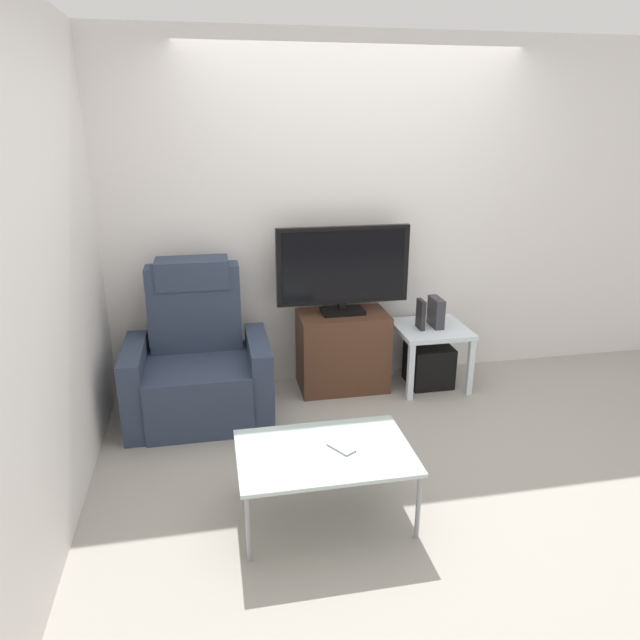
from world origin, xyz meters
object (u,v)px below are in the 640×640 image
at_px(television, 343,268).
at_px(side_table, 431,336).
at_px(game_console, 436,312).
at_px(book_upright, 421,314).
at_px(coffee_table, 324,455).
at_px(recliner_armchair, 198,364).
at_px(tv_stand, 343,351).
at_px(cell_phone, 341,448).
at_px(subwoofer_box, 429,364).

height_order(television, side_table, television).
xyz_separation_m(side_table, game_console, (0.04, 0.01, 0.19)).
bearing_deg(book_upright, television, 169.43).
height_order(book_upright, coffee_table, book_upright).
xyz_separation_m(television, book_upright, (0.59, -0.11, -0.36)).
bearing_deg(recliner_armchair, tv_stand, 9.88).
bearing_deg(tv_stand, side_table, -5.87).
height_order(tv_stand, side_table, tv_stand).
distance_m(television, game_console, 0.81).
distance_m(coffee_table, cell_phone, 0.09).
xyz_separation_m(television, cell_phone, (-0.36, -1.52, -0.56)).
height_order(tv_stand, television, television).
bearing_deg(tv_stand, coffee_table, -106.59).
distance_m(television, cell_phone, 1.66).
distance_m(recliner_armchair, cell_phone, 1.48).
bearing_deg(side_table, tv_stand, 174.13).
bearing_deg(game_console, cell_phone, -126.92).
relative_size(television, cell_phone, 6.65).
height_order(tv_stand, book_upright, book_upright).
distance_m(television, subwoofer_box, 1.05).
height_order(television, subwoofer_box, television).
bearing_deg(television, side_table, -7.42).
relative_size(book_upright, coffee_table, 0.25).
height_order(side_table, coffee_table, side_table).
relative_size(coffee_table, cell_phone, 6.00).
distance_m(game_console, coffee_table, 1.87).
relative_size(recliner_armchair, subwoofer_box, 3.31).
bearing_deg(recliner_armchair, side_table, 3.40).
bearing_deg(cell_phone, coffee_table, 151.72).
relative_size(tv_stand, cell_phone, 4.50).
bearing_deg(coffee_table, subwoofer_box, 51.64).
bearing_deg(side_table, book_upright, -168.69).
bearing_deg(tv_stand, television, 90.00).
relative_size(recliner_armchair, cell_phone, 7.20).
xyz_separation_m(tv_stand, coffee_table, (-0.45, -1.50, 0.06)).
bearing_deg(recliner_armchair, cell_phone, -61.47).
height_order(television, book_upright, television).
distance_m(tv_stand, coffee_table, 1.57).
distance_m(tv_stand, recliner_armchair, 1.12).
distance_m(tv_stand, television, 0.65).
xyz_separation_m(tv_stand, cell_phone, (-0.36, -1.50, 0.09)).
bearing_deg(side_table, game_console, 15.95).
bearing_deg(tv_stand, cell_phone, -103.47).
bearing_deg(tv_stand, subwoofer_box, -5.87).
bearing_deg(game_console, side_table, -164.05).
relative_size(subwoofer_box, coffee_table, 0.36).
distance_m(recliner_armchair, subwoofer_box, 1.80).
distance_m(subwoofer_box, cell_phone, 1.79).
xyz_separation_m(tv_stand, side_table, (0.69, -0.07, 0.10)).
bearing_deg(tv_stand, book_upright, -8.78).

